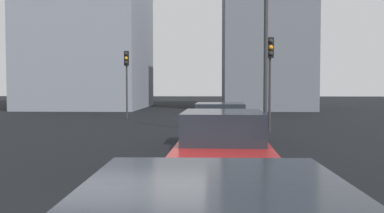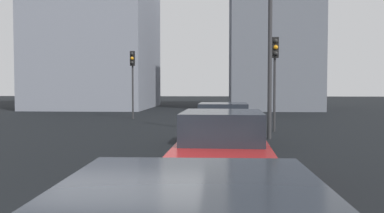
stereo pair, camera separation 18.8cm
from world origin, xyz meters
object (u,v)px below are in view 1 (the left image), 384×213
(car_grey_left_lead, at_px, (220,125))
(traffic_light_near_right, at_px, (270,64))
(car_red_left_second, at_px, (223,149))
(traffic_light_near_left, at_px, (127,70))
(street_lamp_kerbside, at_px, (266,24))

(car_grey_left_lead, bearing_deg, traffic_light_near_right, -26.06)
(car_red_left_second, relative_size, traffic_light_near_left, 1.14)
(car_grey_left_lead, relative_size, traffic_light_near_right, 1.02)
(car_grey_left_lead, bearing_deg, street_lamp_kerbside, -42.29)
(car_red_left_second, bearing_deg, traffic_light_near_left, 18.37)
(traffic_light_near_left, height_order, traffic_light_near_right, traffic_light_near_left)
(traffic_light_near_right, distance_m, street_lamp_kerbside, 3.01)
(car_red_left_second, distance_m, traffic_light_near_left, 18.71)
(car_grey_left_lead, xyz_separation_m, traffic_light_near_left, (11.75, 5.54, 2.29))
(traffic_light_near_left, xyz_separation_m, street_lamp_kerbside, (-9.86, -7.31, 1.40))
(traffic_light_near_left, xyz_separation_m, traffic_light_near_right, (-7.24, -7.82, -0.00))
(traffic_light_near_right, bearing_deg, street_lamp_kerbside, -16.95)
(car_grey_left_lead, height_order, traffic_light_near_right, traffic_light_near_right)
(car_red_left_second, distance_m, street_lamp_kerbside, 8.88)
(car_grey_left_lead, xyz_separation_m, car_red_left_second, (-5.98, 0.04, 0.03))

